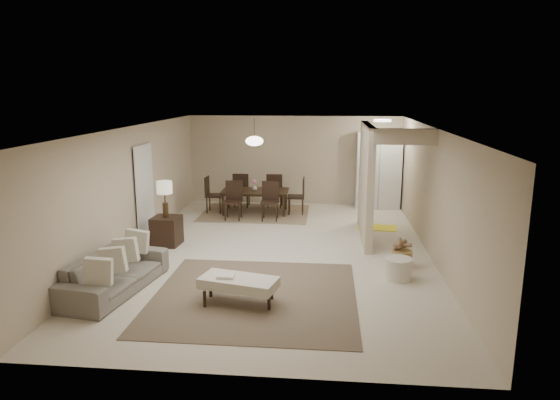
# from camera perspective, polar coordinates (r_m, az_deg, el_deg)

# --- Properties ---
(floor) EXTENTS (9.00, 9.00, 0.00)m
(floor) POSITION_cam_1_polar(r_m,az_deg,el_deg) (10.16, -0.17, -5.95)
(floor) COLOR beige
(floor) RESTS_ON ground
(ceiling) EXTENTS (9.00, 9.00, 0.00)m
(ceiling) POSITION_cam_1_polar(r_m,az_deg,el_deg) (9.66, -0.18, 8.26)
(ceiling) COLOR white
(ceiling) RESTS_ON back_wall
(back_wall) EXTENTS (6.00, 0.00, 6.00)m
(back_wall) POSITION_cam_1_polar(r_m,az_deg,el_deg) (14.26, 1.60, 4.57)
(back_wall) COLOR #C1B092
(back_wall) RESTS_ON floor
(left_wall) EXTENTS (0.00, 9.00, 9.00)m
(left_wall) POSITION_cam_1_polar(r_m,az_deg,el_deg) (10.56, -16.61, 1.24)
(left_wall) COLOR #C1B092
(left_wall) RESTS_ON floor
(right_wall) EXTENTS (0.00, 9.00, 9.00)m
(right_wall) POSITION_cam_1_polar(r_m,az_deg,el_deg) (10.00, 17.19, 0.60)
(right_wall) COLOR #C1B092
(right_wall) RESTS_ON floor
(partition) EXTENTS (0.15, 2.50, 2.50)m
(partition) POSITION_cam_1_polar(r_m,az_deg,el_deg) (11.05, 9.80, 2.07)
(partition) COLOR #C1B092
(partition) RESTS_ON floor
(doorway) EXTENTS (0.04, 0.90, 2.04)m
(doorway) POSITION_cam_1_polar(r_m,az_deg,el_deg) (11.14, -15.25, 0.68)
(doorway) COLOR black
(doorway) RESTS_ON floor
(pantry_cabinet) EXTENTS (1.20, 0.55, 2.10)m
(pantry_cabinet) POSITION_cam_1_polar(r_m,az_deg,el_deg) (13.98, 11.17, 3.35)
(pantry_cabinet) COLOR silver
(pantry_cabinet) RESTS_ON floor
(flush_light) EXTENTS (0.44, 0.44, 0.05)m
(flush_light) POSITION_cam_1_polar(r_m,az_deg,el_deg) (12.88, 11.62, 8.88)
(flush_light) COLOR white
(flush_light) RESTS_ON ceiling
(living_rug) EXTENTS (3.20, 3.20, 0.01)m
(living_rug) POSITION_cam_1_polar(r_m,az_deg,el_deg) (8.09, -2.91, -10.88)
(living_rug) COLOR brown
(living_rug) RESTS_ON floor
(sofa) EXTENTS (2.25, 1.16, 0.63)m
(sofa) POSITION_cam_1_polar(r_m,az_deg,el_deg) (8.60, -18.36, -7.89)
(sofa) COLOR slate
(sofa) RESTS_ON floor
(ottoman_bench) EXTENTS (1.26, 0.80, 0.42)m
(ottoman_bench) POSITION_cam_1_polar(r_m,az_deg,el_deg) (7.72, -4.75, -9.43)
(ottoman_bench) COLOR silver
(ottoman_bench) RESTS_ON living_rug
(side_table) EXTENTS (0.59, 0.59, 0.61)m
(side_table) POSITION_cam_1_polar(r_m,az_deg,el_deg) (10.80, -12.84, -3.46)
(side_table) COLOR black
(side_table) RESTS_ON floor
(table_lamp) EXTENTS (0.32, 0.32, 0.76)m
(table_lamp) POSITION_cam_1_polar(r_m,az_deg,el_deg) (10.60, -13.06, 1.05)
(table_lamp) COLOR #41301B
(table_lamp) RESTS_ON side_table
(round_pouf) EXTENTS (0.48, 0.48, 0.37)m
(round_pouf) POSITION_cam_1_polar(r_m,az_deg,el_deg) (8.94, 13.33, -7.66)
(round_pouf) COLOR silver
(round_pouf) RESTS_ON floor
(wicker_basket) EXTENTS (0.45, 0.45, 0.32)m
(wicker_basket) POSITION_cam_1_polar(r_m,az_deg,el_deg) (9.53, 13.74, -6.56)
(wicker_basket) COLOR olive
(wicker_basket) RESTS_ON floor
(dining_rug) EXTENTS (2.80, 2.10, 0.01)m
(dining_rug) POSITION_cam_1_polar(r_m,az_deg,el_deg) (13.29, -2.85, -1.49)
(dining_rug) COLOR #806B4F
(dining_rug) RESTS_ON floor
(dining_table) EXTENTS (1.77, 1.01, 0.62)m
(dining_table) POSITION_cam_1_polar(r_m,az_deg,el_deg) (13.22, -2.86, -0.22)
(dining_table) COLOR black
(dining_table) RESTS_ON dining_rug
(dining_chairs) EXTENTS (2.61, 1.90, 0.97)m
(dining_chairs) POSITION_cam_1_polar(r_m,az_deg,el_deg) (13.19, -2.87, 0.53)
(dining_chairs) COLOR black
(dining_chairs) RESTS_ON dining_rug
(vase) EXTENTS (0.14, 0.14, 0.14)m
(vase) POSITION_cam_1_polar(r_m,az_deg,el_deg) (13.15, -2.88, 1.39)
(vase) COLOR silver
(vase) RESTS_ON dining_table
(yellow_mat) EXTENTS (0.99, 0.67, 0.01)m
(yellow_mat) POSITION_cam_1_polar(r_m,az_deg,el_deg) (12.11, 11.00, -3.10)
(yellow_mat) COLOR yellow
(yellow_mat) RESTS_ON floor
(pendant_light) EXTENTS (0.46, 0.46, 0.71)m
(pendant_light) POSITION_cam_1_polar(r_m,az_deg,el_deg) (12.97, -2.94, 6.75)
(pendant_light) COLOR #41301B
(pendant_light) RESTS_ON ceiling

